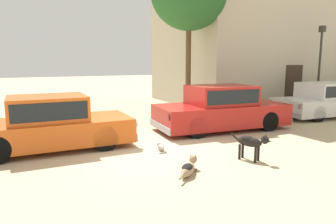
{
  "coord_description": "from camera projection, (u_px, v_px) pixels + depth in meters",
  "views": [
    {
      "loc": [
        -3.13,
        -7.47,
        2.3
      ],
      "look_at": [
        0.62,
        0.2,
        0.9
      ],
      "focal_mm": 33.44,
      "sensor_mm": 36.0,
      "label": 1
    }
  ],
  "objects": [
    {
      "name": "stray_cat",
      "position": [
        161.0,
        147.0,
        8.14
      ],
      "size": [
        0.28,
        0.58,
        0.17
      ],
      "rotation": [
        0.0,
        0.0,
        1.4
      ],
      "color": "gray",
      "rests_on": "ground_plane"
    },
    {
      "name": "stray_dog_tan",
      "position": [
        251.0,
        142.0,
        7.23
      ],
      "size": [
        0.48,
        0.94,
        0.67
      ],
      "rotation": [
        0.0,
        0.0,
        5.14
      ],
      "color": "black",
      "rests_on": "ground_plane"
    },
    {
      "name": "parked_sedan_nearest",
      "position": [
        50.0,
        123.0,
        8.15
      ],
      "size": [
        4.3,
        1.79,
        1.41
      ],
      "rotation": [
        0.0,
        0.0,
        -0.01
      ],
      "color": "#D15619",
      "rests_on": "ground_plane"
    },
    {
      "name": "apartment_block",
      "position": [
        274.0,
        25.0,
        18.51
      ],
      "size": [
        12.89,
        6.92,
        8.79
      ],
      "color": "#BCB299",
      "rests_on": "ground_plane"
    },
    {
      "name": "stray_dog_spotted",
      "position": [
        188.0,
        168.0,
        6.37
      ],
      "size": [
        0.81,
        0.79,
        0.34
      ],
      "rotation": [
        0.0,
        0.0,
        0.77
      ],
      "color": "#997F60",
      "rests_on": "ground_plane"
    },
    {
      "name": "parked_sedan_second",
      "position": [
        221.0,
        108.0,
        10.51
      ],
      "size": [
        4.67,
        2.17,
        1.49
      ],
      "rotation": [
        0.0,
        0.0,
        -0.08
      ],
      "color": "#AD1E19",
      "rests_on": "ground_plane"
    },
    {
      "name": "parked_sedan_third",
      "position": [
        326.0,
        100.0,
        13.03
      ],
      "size": [
        4.67,
        2.15,
        1.41
      ],
      "rotation": [
        0.0,
        0.0,
        -0.07
      ],
      "color": "silver",
      "rests_on": "ground_plane"
    },
    {
      "name": "street_lamp",
      "position": [
        320.0,
        57.0,
        14.27
      ],
      "size": [
        0.22,
        0.22,
        3.85
      ],
      "color": "#2D2B28",
      "rests_on": "ground_plane"
    },
    {
      "name": "ground_plane",
      "position": [
        151.0,
        148.0,
        8.35
      ],
      "size": [
        80.0,
        80.0,
        0.0
      ],
      "primitive_type": "plane",
      "color": "tan"
    }
  ]
}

